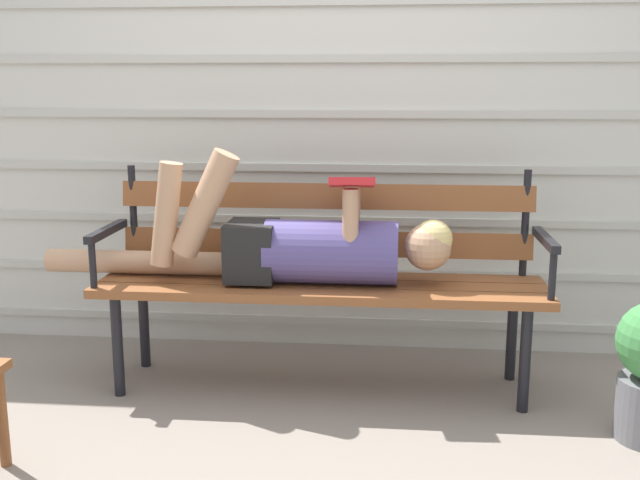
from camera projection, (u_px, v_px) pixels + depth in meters
The scene contains 4 objects.
ground_plane at pixel (317, 399), 3.05m from camera, with size 12.00×12.00×0.00m, color gray.
house_siding at pixel (331, 114), 3.49m from camera, with size 5.08×0.08×2.25m.
park_bench at pixel (322, 267), 3.14m from camera, with size 1.85×0.44×0.91m.
reclining_person at pixel (297, 245), 3.06m from camera, with size 1.72×0.26×0.56m.
Camera 1 is at (0.29, -2.84, 1.26)m, focal length 42.06 mm.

